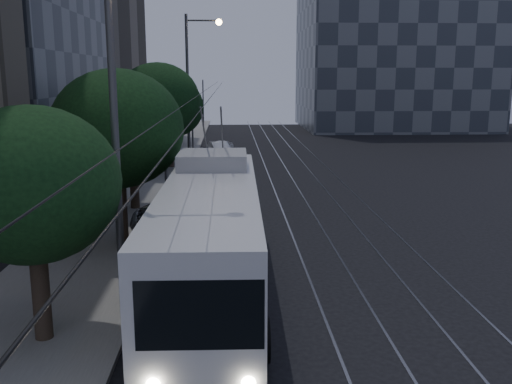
{
  "coord_description": "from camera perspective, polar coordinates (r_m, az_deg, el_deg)",
  "views": [
    {
      "loc": [
        -2.31,
        -16.51,
        6.64
      ],
      "look_at": [
        -1.33,
        4.46,
        2.28
      ],
      "focal_mm": 40.0,
      "sensor_mm": 36.0,
      "label": 1
    }
  ],
  "objects": [
    {
      "name": "tree_1",
      "position": [
        22.11,
        -13.67,
        6.13
      ],
      "size": [
        4.97,
        4.97,
        6.86
      ],
      "color": "black",
      "rests_on": "ground"
    },
    {
      "name": "car_white_b",
      "position": [
        36.52,
        -5.04,
        2.37
      ],
      "size": [
        2.27,
        5.13,
        1.47
      ],
      "primitive_type": "imported",
      "rotation": [
        0.0,
        0.0,
        0.04
      ],
      "color": "silver",
      "rests_on": "ground"
    },
    {
      "name": "trolleybus",
      "position": [
        17.33,
        -4.54,
        -4.4
      ],
      "size": [
        2.98,
        13.4,
        5.63
      ],
      "rotation": [
        0.0,
        0.0,
        -0.01
      ],
      "color": "silver",
      "rests_on": "ground"
    },
    {
      "name": "car_white_a",
      "position": [
        31.09,
        -3.41,
        0.59
      ],
      "size": [
        2.54,
        4.1,
        1.3
      ],
      "primitive_type": "imported",
      "rotation": [
        0.0,
        0.0,
        0.28
      ],
      "color": "silver",
      "rests_on": "ground"
    },
    {
      "name": "ground",
      "position": [
        17.94,
        4.99,
        -10.04
      ],
      "size": [
        120.0,
        120.0,
        0.0
      ],
      "primitive_type": "plane",
      "color": "black",
      "rests_on": "ground"
    },
    {
      "name": "pickup_silver",
      "position": [
        25.24,
        -6.85,
        -1.5
      ],
      "size": [
        4.99,
        7.12,
        1.8
      ],
      "primitive_type": "imported",
      "rotation": [
        0.0,
        0.0,
        -0.34
      ],
      "color": "#9FA2A6",
      "rests_on": "ground"
    },
    {
      "name": "tree_4",
      "position": [
        40.79,
        -8.66,
        8.37
      ],
      "size": [
        4.8,
        4.8,
        6.53
      ],
      "color": "black",
      "rests_on": "ground"
    },
    {
      "name": "streetlamp_far",
      "position": [
        40.77,
        -6.27,
        11.29
      ],
      "size": [
        2.56,
        0.44,
        10.66
      ],
      "color": "#4F4F51",
      "rests_on": "ground"
    },
    {
      "name": "tree_5",
      "position": [
        53.19,
        -7.82,
        8.6
      ],
      "size": [
        3.86,
        3.86,
        5.61
      ],
      "color": "black",
      "rests_on": "ground"
    },
    {
      "name": "sidewalk",
      "position": [
        37.45,
        -10.6,
        1.42
      ],
      "size": [
        5.0,
        90.0,
        0.15
      ],
      "primitive_type": "cube",
      "color": "gray",
      "rests_on": "ground"
    },
    {
      "name": "tree_0",
      "position": [
        14.53,
        -21.47,
        0.62
      ],
      "size": [
        4.2,
        4.2,
        5.95
      ],
      "color": "black",
      "rests_on": "ground"
    },
    {
      "name": "streetlamp_near",
      "position": [
        14.79,
        -12.47,
        7.84
      ],
      "size": [
        2.3,
        0.44,
        9.42
      ],
      "color": "#4F4F51",
      "rests_on": "ground"
    },
    {
      "name": "building_distant_right",
      "position": [
        74.53,
        13.66,
        15.52
      ],
      "size": [
        22.0,
        18.0,
        24.0
      ],
      "primitive_type": "cube",
      "color": "#373C46",
      "rests_on": "ground"
    },
    {
      "name": "car_white_d",
      "position": [
        47.53,
        -3.64,
        4.42
      ],
      "size": [
        2.58,
        3.94,
        1.25
      ],
      "primitive_type": "imported",
      "rotation": [
        0.0,
        0.0,
        -0.33
      ],
      "color": "white",
      "rests_on": "ground"
    },
    {
      "name": "tree_2",
      "position": [
        28.21,
        -12.33,
        6.8
      ],
      "size": [
        4.67,
        4.67,
        6.47
      ],
      "color": "black",
      "rests_on": "ground"
    },
    {
      "name": "tree_3",
      "position": [
        38.68,
        -9.76,
        8.99
      ],
      "size": [
        5.52,
        5.52,
        7.41
      ],
      "color": "black",
      "rests_on": "ground"
    },
    {
      "name": "car_white_c",
      "position": [
        45.91,
        -3.63,
        4.18
      ],
      "size": [
        2.29,
        4.08,
        1.27
      ],
      "primitive_type": "imported",
      "rotation": [
        0.0,
        0.0,
        0.26
      ],
      "color": "silver",
      "rests_on": "ground"
    },
    {
      "name": "tram_rails",
      "position": [
        37.41,
        4.76,
        1.47
      ],
      "size": [
        4.52,
        90.0,
        0.02
      ],
      "color": "gray",
      "rests_on": "ground"
    },
    {
      "name": "overhead_wires",
      "position": [
        36.74,
        -6.87,
        6.69
      ],
      "size": [
        2.23,
        90.0,
        6.0
      ],
      "color": "black",
      "rests_on": "ground"
    }
  ]
}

